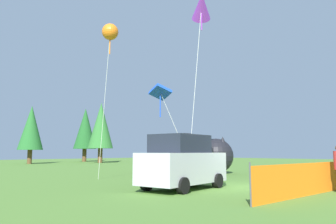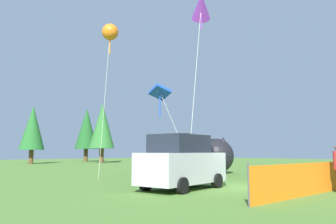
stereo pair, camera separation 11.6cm
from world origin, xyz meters
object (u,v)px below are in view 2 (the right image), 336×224
Objects in this scene: kite_purple_delta at (201,6)px; kite_orange_flower at (110,33)px; parked_car at (182,163)px; inflatable_cat at (195,156)px; folding_chair at (299,172)px; kite_blue_box at (160,94)px.

kite_orange_flower is (-2.39, 4.78, -0.75)m from kite_purple_delta.
kite_purple_delta reaches higher than parked_car.
inflatable_cat is at bearing 29.03° from parked_car.
kite_purple_delta is 5.39m from kite_orange_flower.
kite_blue_box reaches higher than folding_chair.
folding_chair is 7.31m from inflatable_cat.
kite_orange_flower is (-7.01, 0.26, 7.05)m from inflatable_cat.
folding_chair is 0.10× the size of kite_orange_flower.
parked_car is 0.46× the size of kite_purple_delta.
folding_chair is at bearing -89.29° from inflatable_cat.
kite_purple_delta reaches higher than kite_orange_flower.
inflatable_cat is 0.69× the size of kite_purple_delta.
inflatable_cat is 10.13m from kite_purple_delta.
kite_purple_delta is 5.02m from kite_blue_box.
kite_orange_flower is at bearing 83.14° from parked_car.
kite_blue_box is (-1.21, 1.80, -4.53)m from kite_purple_delta.
kite_purple_delta is at bearing -63.45° from kite_orange_flower.
kite_purple_delta is at bearing -56.14° from kite_blue_box.
parked_car is 0.67× the size of inflatable_cat.
kite_orange_flower is (-6.97, 7.52, 7.85)m from folding_chair.
kite_purple_delta is (2.26, 0.70, 7.99)m from parked_car.
kite_blue_box is 0.57× the size of kite_orange_flower.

